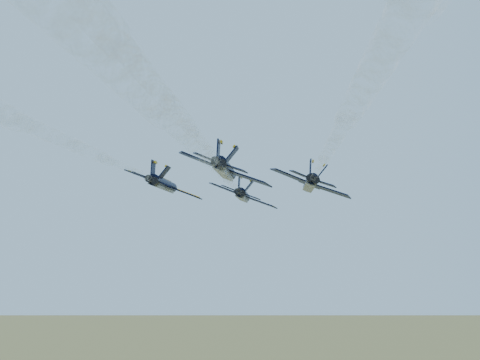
% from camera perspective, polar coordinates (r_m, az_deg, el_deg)
% --- Properties ---
extents(jet_lead, '(13.05, 18.13, 5.69)m').
position_cam_1_polar(jet_lead, '(102.35, 0.34, -1.68)').
color(jet_lead, black).
extents(jet_left, '(13.05, 18.13, 5.69)m').
position_cam_1_polar(jet_left, '(89.32, -8.15, -0.48)').
color(jet_left, black).
extents(jet_right, '(13.05, 18.13, 5.69)m').
position_cam_1_polar(jet_right, '(88.38, 7.49, -0.40)').
color(jet_right, black).
extents(jet_slot, '(13.05, 18.13, 5.69)m').
position_cam_1_polar(jet_slot, '(75.06, -1.55, 1.09)').
color(jet_slot, black).
extents(smoke_trail_lead, '(15.22, 82.68, 2.87)m').
position_cam_1_polar(smoke_trail_lead, '(41.92, -4.77, 9.54)').
color(smoke_trail_lead, white).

